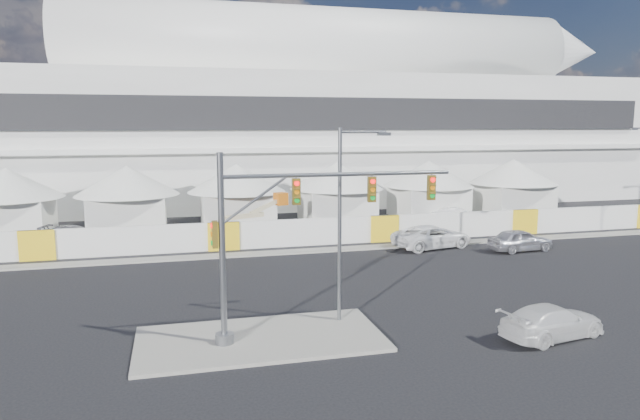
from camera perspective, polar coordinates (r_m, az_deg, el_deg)
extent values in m
plane|color=black|center=(28.28, 5.40, -9.60)|extent=(160.00, 160.00, 0.00)
cube|color=gray|center=(24.12, -5.96, -12.70)|extent=(10.00, 5.00, 0.15)
cube|color=gray|center=(48.51, 22.94, -2.47)|extent=(80.00, 1.20, 0.12)
cube|color=silver|center=(69.43, -0.05, 7.13)|extent=(80.00, 24.00, 14.00)
cube|color=black|center=(57.72, 2.98, 9.59)|extent=(68.00, 0.30, 3.20)
cube|color=white|center=(57.53, 3.03, 6.11)|extent=(72.00, 0.80, 0.50)
cylinder|color=white|center=(68.06, 0.38, 16.20)|extent=(57.60, 8.40, 8.40)
cylinder|color=white|center=(68.54, 2.06, 15.78)|extent=(51.60, 6.80, 6.80)
cylinder|color=white|center=(69.08, 3.71, 15.36)|extent=(45.60, 5.20, 5.20)
cone|color=white|center=(82.70, 23.70, 14.30)|extent=(8.00, 7.60, 7.60)
cube|color=white|center=(51.41, -28.65, -0.62)|extent=(6.00, 6.00, 3.00)
cone|color=white|center=(51.10, -28.87, 2.37)|extent=(8.40, 8.40, 2.40)
cube|color=white|center=(49.94, -18.60, -0.26)|extent=(6.00, 6.00, 3.00)
cone|color=white|center=(49.61, -18.75, 2.82)|extent=(8.40, 8.40, 2.40)
cube|color=white|center=(50.06, -8.28, 0.13)|extent=(6.00, 6.00, 3.00)
cone|color=white|center=(49.74, -8.35, 3.21)|extent=(8.40, 8.40, 2.40)
cube|color=white|center=(51.77, 1.67, 0.50)|extent=(6.00, 6.00, 3.00)
cone|color=white|center=(51.46, 1.68, 3.47)|extent=(8.40, 8.40, 2.40)
cube|color=white|center=(54.92, 10.73, 0.82)|extent=(6.00, 6.00, 3.00)
cone|color=white|center=(54.63, 10.81, 3.62)|extent=(8.40, 8.40, 2.40)
cube|color=white|center=(59.29, 18.63, 1.08)|extent=(6.00, 6.00, 3.00)
cone|color=white|center=(59.01, 18.76, 3.68)|extent=(8.40, 8.40, 2.40)
cube|color=white|center=(43.27, 6.42, -1.84)|extent=(70.00, 0.25, 2.00)
imported|color=silver|center=(42.22, 19.39, -2.85)|extent=(2.19, 4.72, 1.57)
imported|color=white|center=(41.67, 11.15, -2.62)|extent=(3.83, 6.28, 1.63)
imported|color=silver|center=(25.99, 22.21, -10.28)|extent=(2.89, 5.08, 1.39)
imported|color=white|center=(51.54, 13.51, -0.63)|extent=(3.84, 4.59, 1.48)
imported|color=black|center=(56.16, 25.27, -0.40)|extent=(1.98, 4.79, 1.62)
imported|color=#9F9FA3|center=(45.91, -23.39, -2.30)|extent=(3.43, 5.10, 1.37)
cylinder|color=gray|center=(22.56, -9.75, -3.97)|extent=(0.25, 0.25, 7.61)
cylinder|color=gray|center=(23.61, -9.52, -12.54)|extent=(0.74, 0.74, 0.40)
cylinder|color=gray|center=(22.99, 2.00, 3.58)|extent=(9.52, 0.17, 0.17)
cube|color=#594714|center=(22.61, -2.40, 1.85)|extent=(0.32, 0.22, 1.05)
cube|color=#594714|center=(23.47, 5.20, 2.07)|extent=(0.32, 0.22, 1.05)
cube|color=#594714|center=(24.48, 11.07, 2.22)|extent=(0.32, 0.22, 1.05)
cube|color=#594714|center=(22.42, -10.46, -2.42)|extent=(0.22, 0.32, 1.05)
cylinder|color=slate|center=(24.87, 1.97, -1.61)|extent=(0.17, 0.17, 8.52)
cylinder|color=slate|center=(24.79, 4.35, 7.79)|extent=(2.08, 0.11, 0.11)
cube|color=slate|center=(25.11, 6.41, 7.56)|extent=(0.57, 0.24, 0.14)
cube|color=slate|center=(51.65, 28.89, 7.08)|extent=(0.58, 0.24, 0.14)
cube|color=orange|center=(42.97, -9.12, -2.61)|extent=(3.79, 2.72, 1.06)
cube|color=beige|center=(42.83, -7.63, -0.72)|extent=(3.52, 1.68, 0.34)
cube|color=beige|center=(43.04, -4.84, 0.15)|extent=(2.74, 1.33, 1.17)
cube|color=orange|center=(43.21, -3.09, 0.85)|extent=(1.13, 1.13, 0.96)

